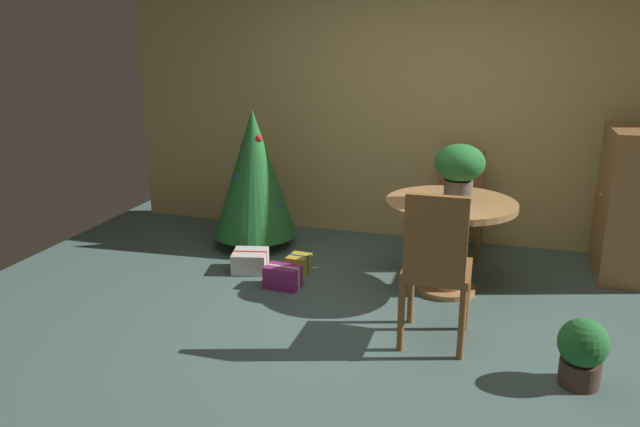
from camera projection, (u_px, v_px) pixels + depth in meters
ground_plane at (381, 339)px, 4.09m from camera, size 6.60×6.60×0.00m
back_wall_panel at (431, 103)px, 5.74m from camera, size 6.00×0.10×2.60m
round_dining_table at (449, 231)px, 4.71m from camera, size 0.98×0.98×0.72m
flower_vase at (459, 167)px, 4.52m from camera, size 0.36×0.36×0.44m
wooden_chair_far at (459, 196)px, 5.53m from camera, size 0.44×0.43×0.92m
wooden_chair_near at (436, 263)px, 3.85m from camera, size 0.41×0.45×1.03m
holiday_tree at (254, 173)px, 5.65m from camera, size 0.76×0.76×1.27m
gift_box_cream at (250, 261)px, 5.23m from camera, size 0.34×0.33×0.17m
gift_box_gold at (299, 264)px, 5.17m from camera, size 0.18×0.21×0.16m
gift_box_purple at (283, 277)px, 4.88m from camera, size 0.29×0.19×0.18m
wooden_cabinet at (629, 204)px, 5.00m from camera, size 0.44×0.72×1.21m
potted_plant at (582, 351)px, 3.51m from camera, size 0.28×0.28×0.40m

